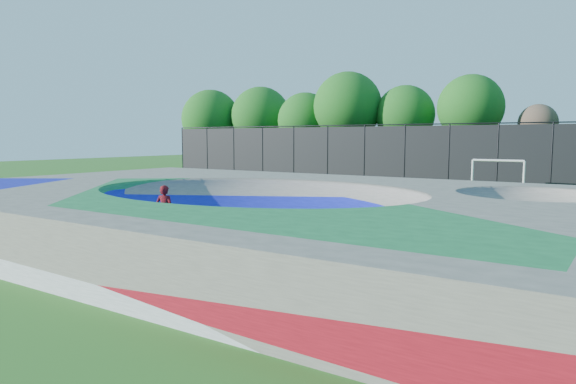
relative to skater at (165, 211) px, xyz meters
name	(u,v)px	position (x,y,z in m)	size (l,w,h in m)	color
ground	(254,236)	(2.35, 1.52, -0.81)	(120.00, 120.00, 0.00)	#235B19
skate_deck	(254,213)	(2.35, 1.52, -0.06)	(22.00, 14.00, 1.50)	gray
skater	(165,211)	(0.00, 0.00, 0.00)	(0.59, 0.39, 1.62)	#AB0D14
skateboard	(166,235)	(0.00, 0.00, -0.79)	(0.78, 0.22, 0.05)	black
soccer_goal	(498,170)	(6.00, 19.39, 0.50)	(2.86, 0.12, 1.89)	silver
fence	(449,153)	(2.35, 22.52, 1.29)	(48.09, 0.09, 4.04)	black
treeline	(457,110)	(1.43, 27.45, 4.34)	(53.94, 7.67, 8.41)	#453022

